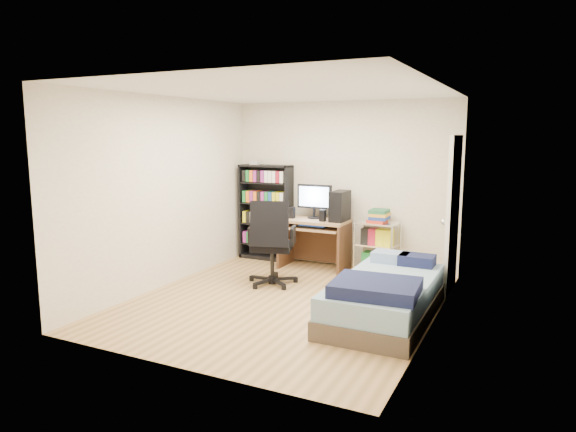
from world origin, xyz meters
The scene contains 7 objects.
room centered at (0.00, 0.00, 1.25)m, with size 3.58×4.08×2.58m.
media_shelf centered at (-1.24, 1.84, 0.78)m, with size 0.86×0.29×1.59m.
computer_desk centered at (-0.19, 1.66, 0.68)m, with size 1.00×0.58×1.26m.
office_chair centered at (-0.47, 0.57, 0.37)m, with size 0.88×0.88×1.16m.
wire_cart centered at (0.64, 1.72, 0.61)m, with size 0.61×0.46×0.94m.
bed centered at (1.24, -0.01, 0.25)m, with size 0.99×1.98×0.56m.
door centered at (1.72, 1.35, 1.00)m, with size 0.12×0.80×2.00m.
Camera 1 is at (2.65, -5.35, 2.01)m, focal length 32.00 mm.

